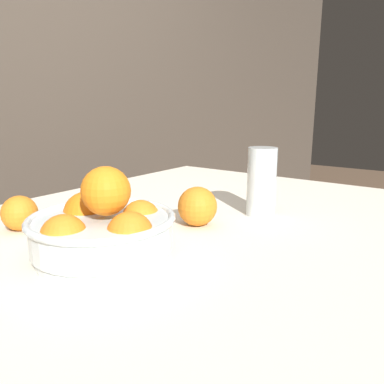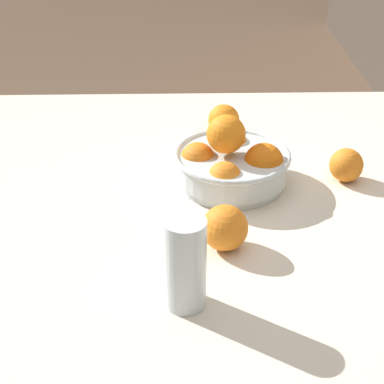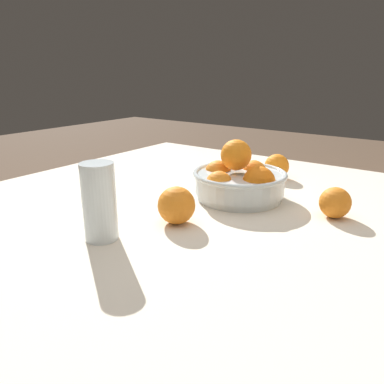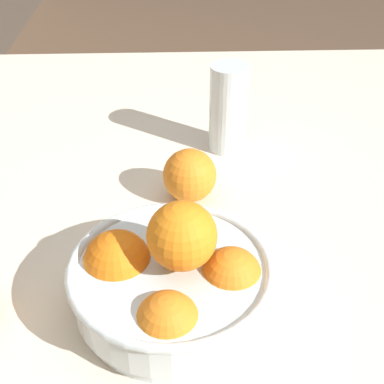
# 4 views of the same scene
# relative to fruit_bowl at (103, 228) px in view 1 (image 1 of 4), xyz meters

# --- Properties ---
(dining_table) EXTENTS (1.35, 1.13, 0.78)m
(dining_table) POSITION_rel_fruit_bowl_xyz_m (0.17, -0.09, -0.12)
(dining_table) COLOR beige
(dining_table) RESTS_ON ground_plane
(fruit_bowl) EXTENTS (0.24, 0.24, 0.15)m
(fruit_bowl) POSITION_rel_fruit_bowl_xyz_m (0.00, 0.00, 0.00)
(fruit_bowl) COLOR silver
(fruit_bowl) RESTS_ON dining_table
(juice_glass) EXTENTS (0.07, 0.07, 0.16)m
(juice_glass) POSITION_rel_fruit_bowl_xyz_m (0.38, -0.10, 0.02)
(juice_glass) COLOR #F4A314
(juice_glass) RESTS_ON dining_table
(orange_loose_near_bowl) EXTENTS (0.08, 0.08, 0.08)m
(orange_loose_near_bowl) POSITION_rel_fruit_bowl_xyz_m (0.23, -0.03, -0.01)
(orange_loose_near_bowl) COLOR orange
(orange_loose_near_bowl) RESTS_ON dining_table
(orange_loose_aside) EXTENTS (0.07, 0.07, 0.07)m
(orange_loose_aside) POSITION_rel_fruit_bowl_xyz_m (-0.01, 0.24, -0.01)
(orange_loose_aside) COLOR orange
(orange_loose_aside) RESTS_ON dining_table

